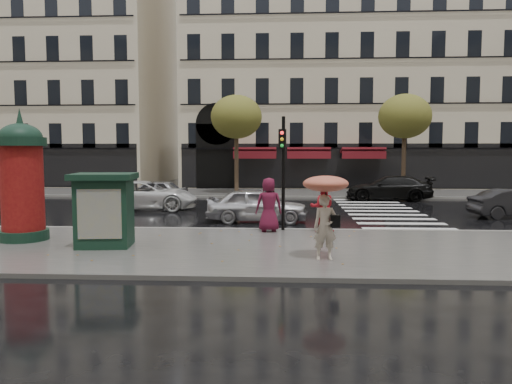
# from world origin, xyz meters

# --- Properties ---
(ground) EXTENTS (160.00, 160.00, 0.00)m
(ground) POSITION_xyz_m (0.00, 0.00, 0.00)
(ground) COLOR black
(ground) RESTS_ON ground
(near_sidewalk) EXTENTS (90.00, 7.00, 0.12)m
(near_sidewalk) POSITION_xyz_m (0.00, -0.50, 0.06)
(near_sidewalk) COLOR #474744
(near_sidewalk) RESTS_ON ground
(far_sidewalk) EXTENTS (90.00, 6.00, 0.12)m
(far_sidewalk) POSITION_xyz_m (0.00, 19.00, 0.06)
(far_sidewalk) COLOR #474744
(far_sidewalk) RESTS_ON ground
(near_kerb) EXTENTS (90.00, 0.25, 0.14)m
(near_kerb) POSITION_xyz_m (0.00, 3.00, 0.07)
(near_kerb) COLOR slate
(near_kerb) RESTS_ON ground
(far_kerb) EXTENTS (90.00, 0.25, 0.14)m
(far_kerb) POSITION_xyz_m (0.00, 16.00, 0.07)
(far_kerb) COLOR slate
(far_kerb) RESTS_ON ground
(zebra_crossing) EXTENTS (3.60, 11.75, 0.01)m
(zebra_crossing) POSITION_xyz_m (6.00, 9.60, 0.01)
(zebra_crossing) COLOR silver
(zebra_crossing) RESTS_ON ground
(bldg_far_corner) EXTENTS (26.00, 14.00, 22.90)m
(bldg_far_corner) POSITION_xyz_m (6.00, 30.00, 11.31)
(bldg_far_corner) COLOR #B7A88C
(bldg_far_corner) RESTS_ON ground
(bldg_far_left) EXTENTS (24.00, 14.00, 22.90)m
(bldg_far_left) POSITION_xyz_m (-22.00, 30.00, 11.31)
(bldg_far_left) COLOR #B7A88C
(bldg_far_left) RESTS_ON ground
(tree_far_left) EXTENTS (3.40, 3.40, 6.64)m
(tree_far_left) POSITION_xyz_m (-2.00, 18.00, 5.17)
(tree_far_left) COLOR #38281C
(tree_far_left) RESTS_ON ground
(tree_far_right) EXTENTS (3.40, 3.40, 6.64)m
(tree_far_right) POSITION_xyz_m (9.00, 18.00, 5.17)
(tree_far_right) COLOR #38281C
(tree_far_right) RESTS_ON ground
(woman_umbrella) EXTENTS (1.20, 1.20, 2.31)m
(woman_umbrella) POSITION_xyz_m (2.27, -2.07, 1.64)
(woman_umbrella) COLOR #BDAE9B
(woman_umbrella) RESTS_ON near_sidewalk
(woman_red) EXTENTS (0.86, 0.67, 1.77)m
(woman_red) POSITION_xyz_m (2.53, 2.34, 1.01)
(woman_red) COLOR #A5141D
(woman_red) RESTS_ON near_sidewalk
(man_burgundy) EXTENTS (1.02, 0.74, 1.92)m
(man_burgundy) POSITION_xyz_m (0.64, 2.40, 1.08)
(man_burgundy) COLOR #571128
(man_burgundy) RESTS_ON near_sidewalk
(morris_column) EXTENTS (1.57, 1.57, 4.22)m
(morris_column) POSITION_xyz_m (-7.20, 0.30, 2.14)
(morris_column) COLOR black
(morris_column) RESTS_ON near_sidewalk
(traffic_light) EXTENTS (0.28, 0.39, 4.09)m
(traffic_light) POSITION_xyz_m (1.14, 2.72, 2.60)
(traffic_light) COLOR black
(traffic_light) RESTS_ON near_sidewalk
(newsstand) EXTENTS (1.99, 1.74, 2.20)m
(newsstand) POSITION_xyz_m (-4.20, -0.60, 1.25)
(newsstand) COLOR black
(newsstand) RESTS_ON near_sidewalk
(car_silver) EXTENTS (4.22, 1.71, 1.43)m
(car_silver) POSITION_xyz_m (0.07, 5.47, 0.72)
(car_silver) COLOR silver
(car_silver) RESTS_ON ground
(car_white) EXTENTS (5.46, 2.83, 1.47)m
(car_white) POSITION_xyz_m (-5.80, 9.46, 0.74)
(car_white) COLOR silver
(car_white) RESTS_ON ground
(car_black) EXTENTS (5.26, 2.64, 1.47)m
(car_black) POSITION_xyz_m (7.47, 15.00, 0.73)
(car_black) COLOR black
(car_black) RESTS_ON ground
(car_far_silver) EXTENTS (4.12, 2.10, 1.34)m
(car_far_silver) POSITION_xyz_m (-6.21, 12.50, 0.67)
(car_far_silver) COLOR #9A999E
(car_far_silver) RESTS_ON ground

